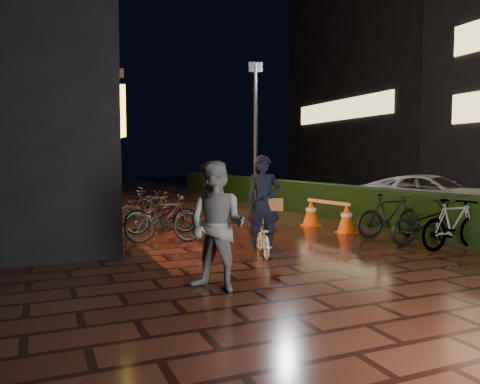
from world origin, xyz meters
name	(u,v)px	position (x,y,z in m)	size (l,w,h in m)	color
ground	(308,249)	(0.00, 0.00, 0.00)	(80.00, 80.00, 0.00)	#381911
asphalt_road	(446,207)	(9.00, 5.00, 0.00)	(11.00, 60.00, 0.01)	black
hedge	(272,192)	(3.30, 8.00, 0.50)	(0.70, 20.00, 1.00)	black
bystander_person	(217,226)	(-2.66, -2.02, 0.87)	(0.84, 0.66, 1.73)	#5D5D60
van	(432,196)	(6.23, 2.98, 0.64)	(2.11, 4.58, 1.27)	#B3B3B8
lamp_post_hedge	(255,129)	(2.19, 7.14, 2.82)	(0.48, 0.24, 5.13)	black
lamp_post_sf	(118,133)	(-2.31, 8.65, 2.66)	(0.46, 0.20, 4.84)	black
cyclist	(263,219)	(-1.11, -0.24, 0.68)	(0.81, 1.35, 1.83)	white
traffic_barrier	(328,215)	(1.82, 2.04, 0.36)	(0.61, 1.79, 0.72)	#FF510D
cart_assembly	(324,200)	(3.21, 4.34, 0.49)	(0.59, 0.62, 0.96)	black
parked_bikes_storefront	(146,210)	(-2.34, 4.02, 0.47)	(2.00, 5.45, 1.00)	black
parked_bikes_hedge	(422,221)	(2.46, -0.45, 0.48)	(1.87, 2.20, 1.00)	black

